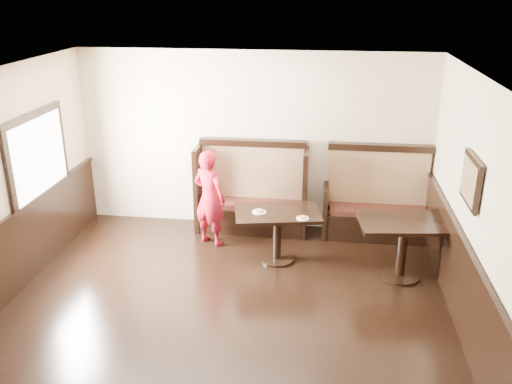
% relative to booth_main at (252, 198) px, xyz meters
% --- Properties ---
extents(ground, '(7.00, 7.00, 0.00)m').
position_rel_booth_main_xyz_m(ground, '(0.00, -3.30, -0.53)').
color(ground, black).
rests_on(ground, ground).
extents(room_shell, '(7.00, 7.00, 7.00)m').
position_rel_booth_main_xyz_m(room_shell, '(-0.30, -3.01, 0.14)').
color(room_shell, beige).
rests_on(room_shell, ground).
extents(booth_main, '(1.75, 0.72, 1.45)m').
position_rel_booth_main_xyz_m(booth_main, '(0.00, 0.00, 0.00)').
color(booth_main, black).
rests_on(booth_main, ground).
extents(booth_neighbor, '(1.65, 0.72, 1.45)m').
position_rel_booth_main_xyz_m(booth_neighbor, '(1.95, -0.00, -0.05)').
color(booth_neighbor, black).
rests_on(booth_neighbor, ground).
extents(table_main, '(1.29, 0.95, 0.75)m').
position_rel_booth_main_xyz_m(table_main, '(0.50, -1.01, 0.05)').
color(table_main, black).
rests_on(table_main, ground).
extents(table_neighbor, '(1.27, 0.92, 0.82)m').
position_rel_booth_main_xyz_m(table_neighbor, '(2.19, -1.27, 0.09)').
color(table_neighbor, black).
rests_on(table_neighbor, ground).
extents(child, '(0.64, 0.55, 1.47)m').
position_rel_booth_main_xyz_m(child, '(-0.55, -0.60, 0.21)').
color(child, '#A41124').
rests_on(child, ground).
extents(pizza_plate_left, '(0.20, 0.20, 0.04)m').
position_rel_booth_main_xyz_m(pizza_plate_left, '(0.25, -1.07, 0.23)').
color(pizza_plate_left, white).
rests_on(pizza_plate_left, table_main).
extents(pizza_plate_right, '(0.17, 0.17, 0.03)m').
position_rel_booth_main_xyz_m(pizza_plate_right, '(0.86, -1.20, 0.23)').
color(pizza_plate_right, white).
rests_on(pizza_plate_right, table_main).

